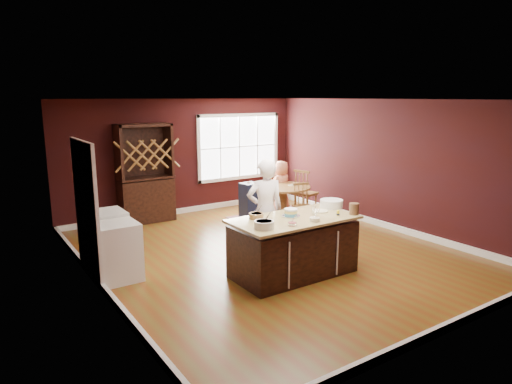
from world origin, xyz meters
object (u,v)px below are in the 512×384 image
Objects in this scene: toddler at (246,185)px; high_chair at (250,201)px; dryer at (105,240)px; seated_woman at (281,187)px; baker at (265,211)px; washer at (117,252)px; hutch at (145,174)px; chair_south at (303,205)px; kitchen_island at (293,248)px; dining_table at (282,195)px; chair_east at (306,191)px; chair_north at (270,188)px; layer_cake at (291,213)px.

high_chair is at bearing -71.47° from toddler.
seated_woman is at bearing 16.21° from dryer.
baker reaches higher than washer.
baker is at bearing -13.13° from washer.
high_chair is at bearing -101.34° from baker.
hutch reaches higher than high_chair.
chair_south is 1.04× the size of high_chair.
washer is (-1.56, -2.94, -0.64)m from hutch.
kitchen_island is 1.53× the size of dining_table.
toddler is at bearing 63.53° from chair_east.
hutch is (-3.43, 1.40, 0.55)m from chair_east.
chair_north is at bearing -111.22° from baker.
hutch is (-1.96, 1.19, 0.64)m from high_chair.
hutch is (-0.78, 3.49, 0.21)m from baker.
hutch reaches higher than layer_cake.
baker reaches higher than dining_table.
dryer is (-4.58, -1.33, -0.16)m from seated_woman.
baker is at bearing -115.64° from toddler.
washer is at bearing -117.99° from hutch.
dryer is (-2.35, 1.95, 0.03)m from kitchen_island.
dryer is (-3.52, -1.11, 0.02)m from high_chair.
washer is (-4.24, -1.49, -0.09)m from dining_table.
chair_north is 4.10× the size of toddler.
chair_south is 0.43× the size of hutch.
baker is at bearing -26.85° from dryer.
hutch reaches higher than seated_woman.
kitchen_island is at bearing -109.84° from toddler.
chair_east is 3.74m from hutch.
dryer is at bearing -1.84° from seated_woman.
chair_south is at bearing 121.96° from chair_east.
layer_cake reaches higher than washer.
chair_south reaches higher than kitchen_island.
chair_east is 1.16× the size of chair_south.
toddler is at bearing -11.23° from seated_woman.
chair_south is 1.30m from seated_woman.
seated_woman is 3.20m from hutch.
toddler is at bearing -29.71° from hutch.
kitchen_island is at bearing 52.34° from chair_north.
toddler reaches higher than dryer.
chair_east is 1.15× the size of dryer.
high_chair is (-0.71, 1.03, -0.02)m from chair_south.
baker is at bearing 112.99° from chair_east.
layer_cake is at bearing -124.68° from dining_table.
high_chair is 0.96× the size of dryer.
chair_north is 1.16m from high_chair.
seated_woman is 4.77m from dryer.
dining_table is 4.49m from washer.
dining_table is 0.59m from seated_woman.
hutch is at bearing 101.05° from layer_cake.
toddler reaches higher than chair_south.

